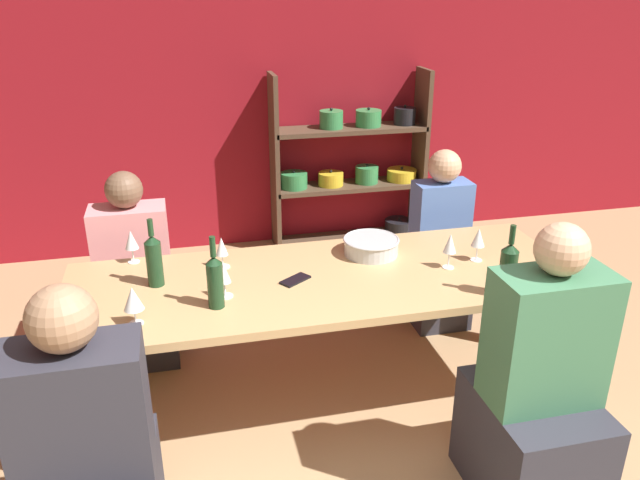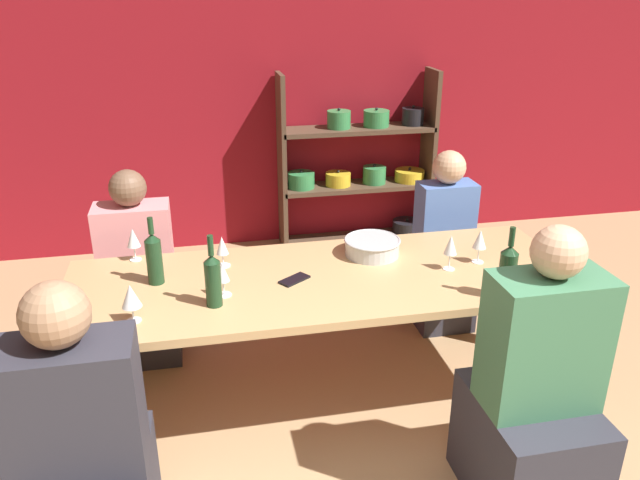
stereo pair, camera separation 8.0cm
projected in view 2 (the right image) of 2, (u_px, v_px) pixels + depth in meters
The scene contains 18 objects.
wall_back_red at pixel (265, 79), 4.85m from camera, with size 8.80×0.06×2.70m.
shelf_unit at pixel (362, 172), 5.10m from camera, with size 1.26×0.30×1.42m.
dining_table at pixel (324, 292), 3.04m from camera, with size 2.46×0.88×0.74m.
mixing_bowl at pixel (372, 246), 3.23m from camera, with size 0.29×0.29×0.09m.
wine_bottle_green at pixel (508, 271), 2.76m from camera, with size 0.08×0.08×0.34m.
wine_bottle_dark at pixel (213, 279), 2.69m from camera, with size 0.07×0.07×0.33m.
wine_bottle_amber at pixel (154, 257), 2.89m from camera, with size 0.08×0.08×0.33m.
wine_glass_empty_a at pixel (222, 246), 3.07m from camera, with size 0.07×0.07×0.16m.
wine_glass_red_a at pixel (131, 297), 2.57m from camera, with size 0.08×0.08×0.17m.
wine_glass_red_b at pixel (451, 246), 3.03m from camera, with size 0.06×0.06×0.18m.
wine_glass_white_a at pixel (133, 239), 3.14m from camera, with size 0.07×0.07×0.17m.
wine_glass_red_c at pixel (222, 274), 2.79m from camera, with size 0.07×0.07×0.16m.
wine_glass_red_d at pixel (480, 240), 3.11m from camera, with size 0.07×0.07×0.17m.
cell_phone at pixel (294, 280), 2.96m from camera, with size 0.16×0.14×0.01m.
person_near_a at pixel (84, 472), 2.24m from camera, with size 0.46×0.57×1.19m.
person_far_a at pixel (140, 288), 3.64m from camera, with size 0.42×0.52×1.11m.
person_near_b at pixel (533, 410), 2.52m from camera, with size 0.45×0.56×1.26m.
person_far_b at pixel (442, 260), 3.94m from camera, with size 0.34×0.43×1.13m.
Camera 2 is at (-0.59, -1.12, 2.06)m, focal length 35.00 mm.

